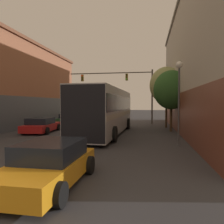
% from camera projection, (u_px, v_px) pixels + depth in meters
% --- Properties ---
extents(lane_center_line, '(0.14, 38.31, 0.01)m').
position_uv_depth(lane_center_line, '(84.00, 133.00, 17.36)').
color(lane_center_line, silver).
rests_on(lane_center_line, ground_plane).
extents(building_right_storefront, '(7.67, 26.42, 11.01)m').
position_uv_depth(building_right_storefront, '(222.00, 65.00, 18.35)').
color(building_right_storefront, '#B7B2A3').
rests_on(building_right_storefront, ground_plane).
extents(bus, '(3.02, 11.79, 3.45)m').
position_uv_depth(bus, '(106.00, 109.00, 17.12)').
color(bus, '#B7B7BC').
rests_on(bus, ground_plane).
extents(hatchback_foreground, '(2.06, 3.96, 1.24)m').
position_uv_depth(hatchback_foreground, '(49.00, 164.00, 6.39)').
color(hatchback_foreground, orange).
rests_on(hatchback_foreground, ground_plane).
extents(parked_car_left_near, '(2.26, 4.51, 1.27)m').
position_uv_depth(parked_car_left_near, '(86.00, 116.00, 31.23)').
color(parked_car_left_near, '#285633').
rests_on(parked_car_left_near, ground_plane).
extents(parked_car_left_mid, '(2.20, 4.68, 1.24)m').
position_uv_depth(parked_car_left_mid, '(70.00, 119.00, 24.90)').
color(parked_car_left_mid, '#285633').
rests_on(parked_car_left_mid, ground_plane).
extents(parked_car_left_far, '(2.43, 4.44, 1.21)m').
position_uv_depth(parked_car_left_far, '(41.00, 125.00, 18.09)').
color(parked_car_left_far, red).
rests_on(parked_car_left_far, ground_plane).
extents(traffic_signal_gantry, '(9.99, 0.36, 6.34)m').
position_uv_depth(traffic_signal_gantry, '(126.00, 84.00, 25.80)').
color(traffic_signal_gantry, '#514C47').
rests_on(traffic_signal_gantry, ground_plane).
extents(street_lamp, '(0.39, 0.39, 4.73)m').
position_uv_depth(street_lamp, '(179.00, 90.00, 12.15)').
color(street_lamp, '#47474C').
rests_on(street_lamp, ground_plane).
extents(street_tree_near, '(3.01, 2.71, 5.21)m').
position_uv_depth(street_tree_near, '(171.00, 90.00, 18.53)').
color(street_tree_near, '#4C3823').
rests_on(street_tree_near, ground_plane).
extents(street_tree_far, '(3.30, 2.97, 6.01)m').
position_uv_depth(street_tree_far, '(166.00, 85.00, 21.52)').
color(street_tree_far, '#4C3823').
rests_on(street_tree_far, ground_plane).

